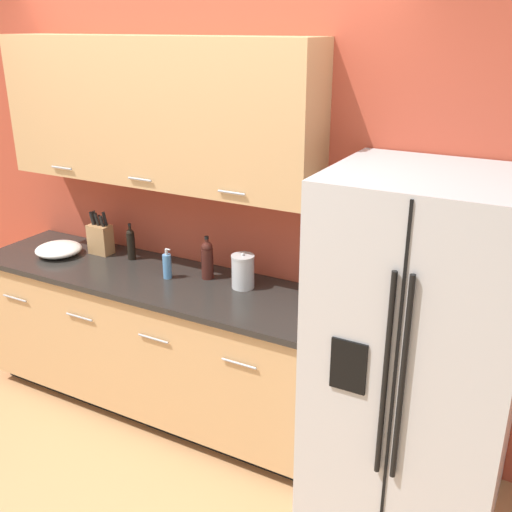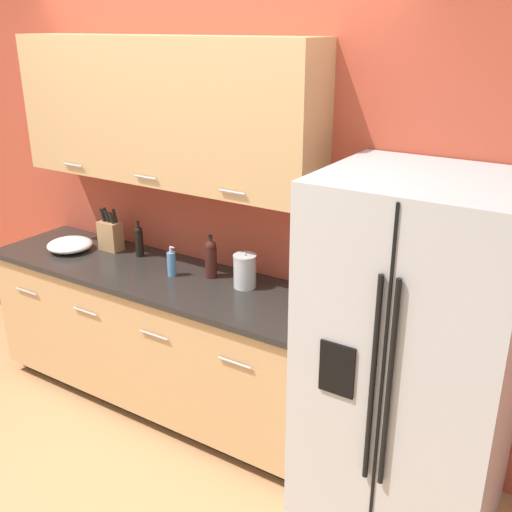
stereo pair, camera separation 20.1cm
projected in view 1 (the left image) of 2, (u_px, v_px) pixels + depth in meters
ground_plane at (89, 485)px, 3.21m from camera, size 14.00×14.00×0.00m
wall_back at (186, 177)px, 3.58m from camera, size 10.00×0.39×2.60m
counter_unit at (153, 340)px, 3.75m from camera, size 2.28×0.64×0.91m
refrigerator at (417, 354)px, 2.81m from camera, size 0.89×0.80×1.73m
knife_block at (100, 238)px, 3.86m from camera, size 0.15×0.09×0.29m
wine_bottle at (207, 259)px, 3.48m from camera, size 0.07×0.07×0.26m
soap_dispenser at (167, 266)px, 3.50m from camera, size 0.06×0.05×0.19m
oil_bottle at (131, 243)px, 3.77m from camera, size 0.05×0.05×0.24m
steel_canister at (243, 271)px, 3.36m from camera, size 0.13×0.13×0.21m
mixing_bowl at (59, 249)px, 3.86m from camera, size 0.29×0.29×0.08m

